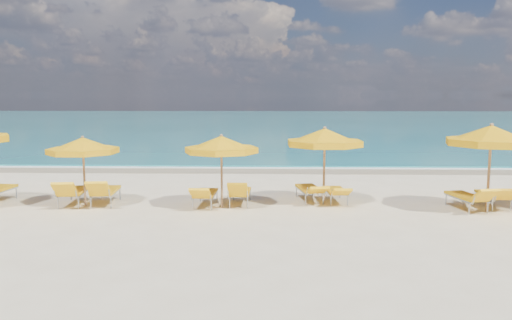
{
  "coord_description": "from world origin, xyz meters",
  "views": [
    {
      "loc": [
        0.5,
        -14.7,
        3.3
      ],
      "look_at": [
        0.0,
        1.5,
        1.2
      ],
      "focal_mm": 35.0,
      "sensor_mm": 36.0,
      "label": 1
    }
  ],
  "objects": [
    {
      "name": "ground_plane",
      "position": [
        0.0,
        0.0,
        0.0
      ],
      "size": [
        120.0,
        120.0,
        0.0
      ],
      "primitive_type": "plane",
      "color": "beige"
    },
    {
      "name": "ocean",
      "position": [
        0.0,
        48.0,
        0.0
      ],
      "size": [
        120.0,
        80.0,
        0.3
      ],
      "primitive_type": "cube",
      "color": "#156F77",
      "rests_on": "ground"
    },
    {
      "name": "wet_sand_band",
      "position": [
        0.0,
        7.4,
        0.0
      ],
      "size": [
        120.0,
        2.6,
        0.01
      ],
      "primitive_type": "cube",
      "color": "tan",
      "rests_on": "ground"
    },
    {
      "name": "foam_line",
      "position": [
        0.0,
        8.2,
        0.0
      ],
      "size": [
        120.0,
        1.2,
        0.03
      ],
      "primitive_type": "cube",
      "color": "white",
      "rests_on": "ground"
    },
    {
      "name": "whitecap_near",
      "position": [
        -6.0,
        17.0,
        0.0
      ],
      "size": [
        14.0,
        0.36,
        0.05
      ],
      "primitive_type": "cube",
      "color": "white",
      "rests_on": "ground"
    },
    {
      "name": "whitecap_far",
      "position": [
        8.0,
        24.0,
        0.0
      ],
      "size": [
        18.0,
        0.3,
        0.05
      ],
      "primitive_type": "cube",
      "color": "white",
      "rests_on": "ground"
    },
    {
      "name": "umbrella_2",
      "position": [
        -5.09,
        -0.17,
        1.81
      ],
      "size": [
        2.71,
        2.71,
        2.12
      ],
      "rotation": [
        0.0,
        0.0,
        0.37
      ],
      "color": "#A97E54",
      "rests_on": "ground"
    },
    {
      "name": "umbrella_3",
      "position": [
        -0.95,
        -0.32,
        1.87
      ],
      "size": [
        2.27,
        2.27,
        2.19
      ],
      "rotation": [
        0.0,
        0.0,
        -0.05
      ],
      "color": "#A97E54",
      "rests_on": "ground"
    },
    {
      "name": "umbrella_4",
      "position": [
        2.11,
        0.36,
        2.03
      ],
      "size": [
        3.04,
        3.04,
        2.38
      ],
      "rotation": [
        0.0,
        0.0,
        -0.37
      ],
      "color": "#A97E54",
      "rests_on": "ground"
    },
    {
      "name": "umbrella_5",
      "position": [
        6.69,
        -0.52,
        2.16
      ],
      "size": [
        2.81,
        2.81,
        2.54
      ],
      "rotation": [
        0.0,
        0.0,
        0.13
      ],
      "color": "#A97E54",
      "rests_on": "ground"
    },
    {
      "name": "lounger_2_left",
      "position": [
        -5.5,
        0.02,
        0.24
      ],
      "size": [
        0.84,
        1.98,
        0.9
      ],
      "rotation": [
        0.0,
        0.0,
        0.1
      ],
      "color": "#A5A8AD",
      "rests_on": "ground"
    },
    {
      "name": "lounger_2_right",
      "position": [
        -4.55,
        0.09,
        0.24
      ],
      "size": [
        0.82,
        1.96,
        0.92
      ],
      "rotation": [
        0.0,
        0.0,
        0.09
      ],
      "color": "#A5A8AD",
      "rests_on": "ground"
    },
    {
      "name": "lounger_3_left",
      "position": [
        -1.48,
        -0.04,
        0.22
      ],
      "size": [
        0.66,
        1.84,
        0.76
      ],
      "rotation": [
        0.0,
        0.0,
        -0.03
      ],
      "color": "#A5A8AD",
      "rests_on": "ground"
    },
    {
      "name": "lounger_3_right",
      "position": [
        -0.45,
        0.21,
        0.22
      ],
      "size": [
        0.65,
        1.74,
        0.86
      ],
      "rotation": [
        0.0,
        0.0,
        -0.02
      ],
      "color": "#A5A8AD",
      "rests_on": "ground"
    },
    {
      "name": "lounger_4_left",
      "position": [
        1.72,
        0.77,
        0.22
      ],
      "size": [
        0.95,
        1.99,
        0.68
      ],
      "rotation": [
        0.0,
        0.0,
        0.19
      ],
      "color": "#A5A8AD",
      "rests_on": "ground"
    },
    {
      "name": "lounger_4_right",
      "position": [
        2.52,
        0.61,
        0.21
      ],
      "size": [
        0.69,
        1.81,
        0.65
      ],
      "rotation": [
        0.0,
        0.0,
        0.07
      ],
      "color": "#A5A8AD",
      "rests_on": "ground"
    },
    {
      "name": "lounger_5_left",
      "position": [
        6.19,
        -0.32,
        0.23
      ],
      "size": [
        0.95,
        1.93,
        0.83
      ],
      "rotation": [
        0.0,
        0.0,
        0.19
      ],
      "color": "#A5A8AD",
      "rests_on": "ground"
    },
    {
      "name": "lounger_5_right",
      "position": [
        7.11,
        0.05,
        0.22
      ],
      "size": [
        0.61,
        1.77,
        0.77
      ],
      "rotation": [
        0.0,
        0.0,
        0.01
      ],
      "color": "#A5A8AD",
      "rests_on": "ground"
    }
  ]
}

